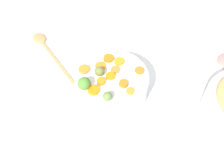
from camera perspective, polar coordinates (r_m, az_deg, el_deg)
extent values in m
cube|color=white|center=(0.97, -2.56, -3.70)|extent=(2.40, 2.40, 0.02)
cylinder|color=white|center=(0.91, 0.00, -2.39)|extent=(0.25, 0.25, 0.10)
cylinder|color=orange|center=(0.92, -0.77, 3.60)|extent=(0.04, 0.04, 0.01)
cylinder|color=orange|center=(0.89, -6.18, 1.15)|extent=(0.04, 0.04, 0.01)
cylinder|color=orange|center=(0.87, -0.33, -0.33)|extent=(0.05, 0.05, 0.01)
cylinder|color=orange|center=(0.83, -4.06, -3.48)|extent=(0.05, 0.05, 0.01)
cylinder|color=orange|center=(0.85, -2.24, -1.51)|extent=(0.04, 0.04, 0.01)
cylinder|color=orange|center=(0.89, 0.72, 1.23)|extent=(0.04, 0.04, 0.01)
cylinder|color=orange|center=(0.83, 4.01, -3.67)|extent=(0.03, 0.03, 0.01)
cylinder|color=orange|center=(0.89, 6.08, 0.89)|extent=(0.04, 0.04, 0.01)
cylinder|color=orange|center=(0.91, 1.60, 2.92)|extent=(0.05, 0.05, 0.01)
cylinder|color=orange|center=(0.85, 2.56, -2.02)|extent=(0.04, 0.04, 0.01)
cylinder|color=orange|center=(0.90, -2.55, 1.88)|extent=(0.05, 0.05, 0.01)
sphere|color=olive|center=(0.81, -0.98, -4.81)|extent=(0.03, 0.03, 0.03)
sphere|color=#4A802C|center=(0.83, -6.15, -1.98)|extent=(0.04, 0.04, 0.04)
sphere|color=olive|center=(0.87, -2.79, 0.71)|extent=(0.03, 0.03, 0.03)
cube|color=#B0834E|center=(1.07, -12.11, 2.91)|extent=(0.13, 0.26, 0.01)
ellipsoid|color=#B0834E|center=(1.18, -15.74, 7.71)|extent=(0.08, 0.09, 0.01)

